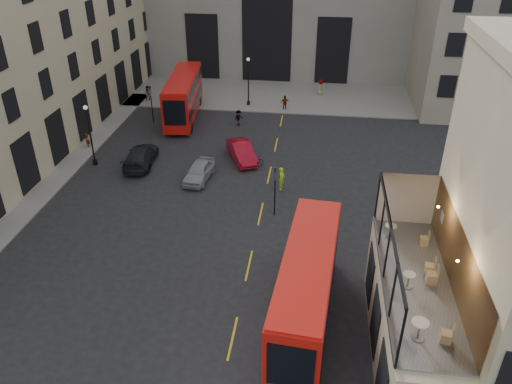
# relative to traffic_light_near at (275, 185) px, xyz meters

# --- Properties ---
(ground) EXTENTS (140.00, 140.00, 0.00)m
(ground) POSITION_rel_traffic_light_near_xyz_m (1.00, -12.00, -2.42)
(ground) COLOR black
(ground) RESTS_ON ground
(host_frontage) EXTENTS (3.00, 11.00, 4.50)m
(host_frontage) POSITION_rel_traffic_light_near_xyz_m (7.50, -12.00, -0.17)
(host_frontage) COLOR #C2B792
(host_frontage) RESTS_ON ground
(cafe_floor) EXTENTS (3.00, 10.00, 0.10)m
(cafe_floor) POSITION_rel_traffic_light_near_xyz_m (7.50, -12.00, 2.12)
(cafe_floor) COLOR slate
(cafe_floor) RESTS_ON host_frontage
(building_right) EXTENTS (16.60, 18.60, 20.00)m
(building_right) POSITION_rel_traffic_light_near_xyz_m (21.00, 27.97, 7.97)
(building_right) COLOR gray
(building_right) RESTS_ON ground
(pavement_far) EXTENTS (40.00, 12.00, 0.12)m
(pavement_far) POSITION_rel_traffic_light_near_xyz_m (-5.00, 26.00, -2.36)
(pavement_far) COLOR slate
(pavement_far) RESTS_ON ground
(pavement_left) EXTENTS (8.00, 48.00, 0.12)m
(pavement_left) POSITION_rel_traffic_light_near_xyz_m (-21.00, -0.00, -2.36)
(pavement_left) COLOR slate
(pavement_left) RESTS_ON ground
(traffic_light_near) EXTENTS (0.16, 0.20, 3.80)m
(traffic_light_near) POSITION_rel_traffic_light_near_xyz_m (0.00, 0.00, 0.00)
(traffic_light_near) COLOR black
(traffic_light_near) RESTS_ON ground
(traffic_light_far) EXTENTS (0.16, 0.20, 3.80)m
(traffic_light_far) POSITION_rel_traffic_light_near_xyz_m (-14.00, 16.00, 0.00)
(traffic_light_far) COLOR black
(traffic_light_far) RESTS_ON ground
(street_lamp_a) EXTENTS (0.36, 0.36, 5.33)m
(street_lamp_a) POSITION_rel_traffic_light_near_xyz_m (-16.00, 6.00, -0.03)
(street_lamp_a) COLOR black
(street_lamp_a) RESTS_ON ground
(street_lamp_b) EXTENTS (0.36, 0.36, 5.33)m
(street_lamp_b) POSITION_rel_traffic_light_near_xyz_m (-5.00, 22.00, -0.03)
(street_lamp_b) COLOR black
(street_lamp_b) RESTS_ON ground
(bus_near) EXTENTS (3.41, 11.10, 4.36)m
(bus_near) POSITION_rel_traffic_light_near_xyz_m (2.62, -10.24, 0.02)
(bus_near) COLOR red
(bus_near) RESTS_ON ground
(bus_far) EXTENTS (3.69, 11.27, 4.41)m
(bus_far) POSITION_rel_traffic_light_near_xyz_m (-11.11, 17.66, 0.05)
(bus_far) COLOR red
(bus_far) RESTS_ON ground
(car_a) EXTENTS (2.16, 4.43, 1.46)m
(car_a) POSITION_rel_traffic_light_near_xyz_m (-6.55, 4.56, -1.70)
(car_a) COLOR gray
(car_a) RESTS_ON ground
(car_b) EXTENTS (3.50, 5.01, 1.57)m
(car_b) POSITION_rel_traffic_light_near_xyz_m (-3.67, 8.52, -1.64)
(car_b) COLOR #9F091C
(car_b) RESTS_ON ground
(car_c) EXTENTS (2.66, 5.58, 1.57)m
(car_c) POSITION_rel_traffic_light_near_xyz_m (-12.09, 6.54, -1.64)
(car_c) COLOR black
(car_c) RESTS_ON ground
(bicycle) EXTENTS (1.71, 0.96, 0.85)m
(bicycle) POSITION_rel_traffic_light_near_xyz_m (-2.49, 7.60, -2.00)
(bicycle) COLOR gray
(bicycle) RESTS_ON ground
(cyclist) EXTENTS (0.60, 0.76, 1.83)m
(cyclist) POSITION_rel_traffic_light_near_xyz_m (0.17, 3.88, -1.51)
(cyclist) COLOR #B9EB18
(cyclist) RESTS_ON ground
(pedestrian_a) EXTENTS (1.06, 0.93, 1.83)m
(pedestrian_a) POSITION_rel_traffic_light_near_xyz_m (-16.34, 21.81, -1.51)
(pedestrian_a) COLOR gray
(pedestrian_a) RESTS_ON ground
(pedestrian_b) EXTENTS (1.10, 1.18, 1.60)m
(pedestrian_b) POSITION_rel_traffic_light_near_xyz_m (-5.19, 16.27, -1.63)
(pedestrian_b) COLOR gray
(pedestrian_b) RESTS_ON ground
(pedestrian_c) EXTENTS (1.02, 0.62, 1.62)m
(pedestrian_c) POSITION_rel_traffic_light_near_xyz_m (-0.91, 21.18, -1.62)
(pedestrian_c) COLOR gray
(pedestrian_c) RESTS_ON ground
(pedestrian_d) EXTENTS (0.89, 1.07, 1.88)m
(pedestrian_d) POSITION_rel_traffic_light_near_xyz_m (2.77, 26.44, -1.48)
(pedestrian_d) COLOR gray
(pedestrian_d) RESTS_ON ground
(pedestrian_e) EXTENTS (0.54, 0.67, 1.61)m
(pedestrian_e) POSITION_rel_traffic_light_near_xyz_m (-18.00, 9.18, -1.62)
(pedestrian_e) COLOR gray
(pedestrian_e) RESTS_ON ground
(cafe_table_near) EXTENTS (0.69, 0.69, 0.86)m
(cafe_table_near) POSITION_rel_traffic_light_near_xyz_m (7.02, -15.40, 2.74)
(cafe_table_near) COLOR silver
(cafe_table_near) RESTS_ON cafe_floor
(cafe_table_mid) EXTENTS (0.56, 0.56, 0.70)m
(cafe_table_mid) POSITION_rel_traffic_light_near_xyz_m (7.04, -12.32, 2.64)
(cafe_table_mid) COLOR beige
(cafe_table_mid) RESTS_ON cafe_floor
(cafe_table_far) EXTENTS (0.59, 0.59, 0.74)m
(cafe_table_far) POSITION_rel_traffic_light_near_xyz_m (6.63, -8.55, 2.66)
(cafe_table_far) COLOR beige
(cafe_table_far) RESTS_ON cafe_floor
(cafe_chair_a) EXTENTS (0.51, 0.51, 0.86)m
(cafe_chair_a) POSITION_rel_traffic_light_near_xyz_m (8.10, -15.43, 2.43)
(cafe_chair_a) COLOR tan
(cafe_chair_a) RESTS_ON cafe_floor
(cafe_chair_b) EXTENTS (0.49, 0.49, 0.95)m
(cafe_chair_b) POSITION_rel_traffic_light_near_xyz_m (8.14, -11.89, 2.46)
(cafe_chair_b) COLOR tan
(cafe_chair_b) RESTS_ON cafe_floor
(cafe_chair_c) EXTENTS (0.48, 0.48, 0.87)m
(cafe_chair_c) POSITION_rel_traffic_light_near_xyz_m (8.17, -11.23, 2.44)
(cafe_chair_c) COLOR tan
(cafe_chair_c) RESTS_ON cafe_floor
(cafe_chair_d) EXTENTS (0.43, 0.43, 0.80)m
(cafe_chair_d) POSITION_rel_traffic_light_near_xyz_m (8.28, -8.97, 2.42)
(cafe_chair_d) COLOR tan
(cafe_chair_d) RESTS_ON cafe_floor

